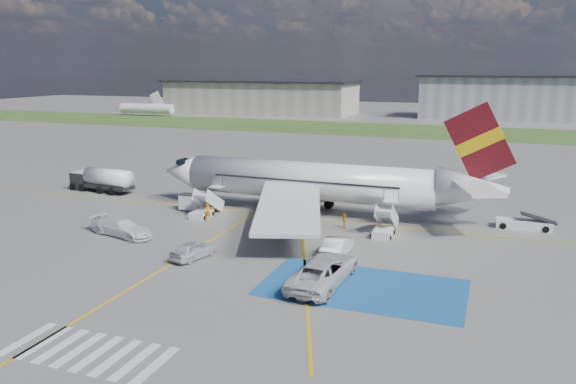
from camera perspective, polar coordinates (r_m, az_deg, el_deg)
name	(u,v)px	position (r m, az deg, el deg)	size (l,w,h in m)	color
ground	(254,253)	(46.37, -3.46, -6.24)	(400.00, 400.00, 0.00)	#60605E
grass_strip	(417,131)	(137.05, 12.93, 6.07)	(400.00, 30.00, 0.01)	#2D4C1E
taxiway_line_main	(302,217)	(57.05, 1.43, -2.58)	(120.00, 0.20, 0.01)	gold
taxiway_line_cross	(129,289)	(40.67, -15.86, -9.50)	(0.20, 60.00, 0.01)	gold
taxiway_line_diag	(302,217)	(57.05, 1.43, -2.58)	(0.20, 60.00, 0.01)	gold
staging_box	(363,287)	(39.84, 7.59, -9.58)	(14.00, 8.00, 0.01)	#195399
crosswalk	(88,352)	(33.18, -19.64, -15.03)	(9.00, 4.00, 0.01)	silver
terminal_west	(261,97)	(185.29, -2.75, 9.57)	(60.00, 22.00, 10.00)	gray
terminal_centre	(508,98)	(175.28, 21.42, 8.87)	(48.00, 18.00, 12.00)	gray
airliner	(322,182)	(57.67, 3.52, 1.02)	(36.81, 32.95, 11.92)	silver
airstairs_fwd	(203,211)	(57.76, -8.60, -1.90)	(1.90, 5.20, 3.60)	silver
airstairs_aft	(384,229)	(51.60, 9.73, -3.71)	(1.90, 5.20, 3.60)	silver
fuel_tanker	(102,182)	(72.05, -18.35, 0.99)	(8.73, 3.22, 2.91)	black
gpu_cart	(191,203)	(60.40, -9.88, -1.12)	(2.19, 1.44, 1.80)	silver
belt_loader	(524,225)	(57.53, 22.86, -3.07)	(5.37, 2.17, 1.59)	silver
car_silver_a	(193,250)	(45.50, -9.59, -5.85)	(1.66, 4.13, 1.41)	#B6B9BE
car_silver_b	(337,246)	(45.68, 5.00, -5.50)	(1.71, 4.90, 1.62)	#ABADB2
van_white_a	(324,266)	(39.94, 3.69, -7.53)	(3.05, 6.62, 2.48)	silver
van_white_b	(121,225)	(52.97, -16.61, -3.19)	(2.12, 5.20, 2.04)	white
crew_fwd	(208,212)	(56.32, -8.14, -2.00)	(0.64, 0.42, 1.74)	orange
crew_nose	(215,205)	(59.20, -7.39, -1.36)	(0.74, 0.58, 1.53)	orange
crew_aft	(345,220)	(53.37, 5.76, -2.88)	(0.90, 0.37, 1.53)	orange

